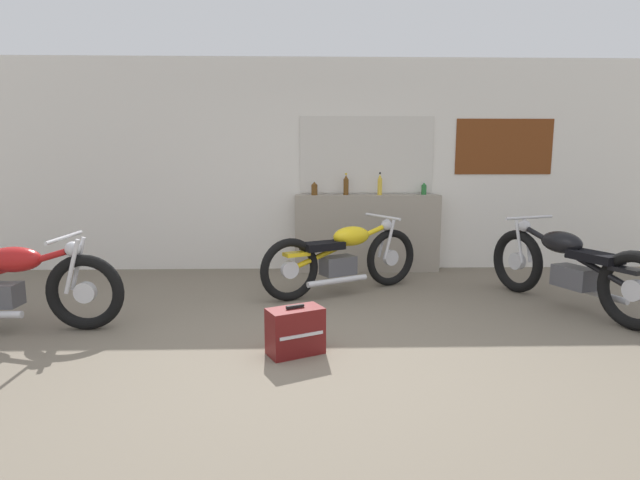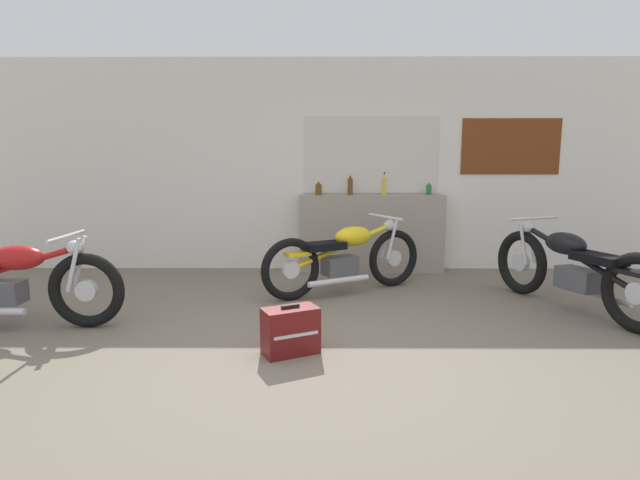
# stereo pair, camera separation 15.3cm
# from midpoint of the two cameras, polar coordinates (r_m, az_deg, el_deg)

# --- Properties ---
(ground_plane) EXTENTS (24.00, 24.00, 0.00)m
(ground_plane) POSITION_cam_midpoint_polar(r_m,az_deg,el_deg) (3.79, -0.00, -13.79)
(ground_plane) COLOR #706656
(wall_back) EXTENTS (10.00, 0.07, 2.80)m
(wall_back) POSITION_cam_midpoint_polar(r_m,az_deg,el_deg) (6.76, 0.44, 8.50)
(wall_back) COLOR silver
(wall_back) RESTS_ON ground_plane
(sill_counter) EXTENTS (1.92, 0.28, 1.02)m
(sill_counter) POSITION_cam_midpoint_polar(r_m,az_deg,el_deg) (6.69, 6.51, 0.76)
(sill_counter) COLOR gray
(sill_counter) RESTS_ON ground_plane
(bottle_leftmost) EXTENTS (0.08, 0.08, 0.19)m
(bottle_leftmost) POSITION_cam_midpoint_polar(r_m,az_deg,el_deg) (6.56, 0.50, 5.89)
(bottle_leftmost) COLOR #5B3814
(bottle_leftmost) RESTS_ON sill_counter
(bottle_left_center) EXTENTS (0.07, 0.07, 0.29)m
(bottle_left_center) POSITION_cam_midpoint_polar(r_m,az_deg,el_deg) (6.60, 4.14, 6.25)
(bottle_left_center) COLOR #5B3814
(bottle_left_center) RESTS_ON sill_counter
(bottle_center) EXTENTS (0.06, 0.06, 0.30)m
(bottle_center) POSITION_cam_midpoint_polar(r_m,az_deg,el_deg) (6.61, 8.01, 6.24)
(bottle_center) COLOR gold
(bottle_center) RESTS_ON sill_counter
(bottle_right_center) EXTENTS (0.07, 0.07, 0.18)m
(bottle_right_center) POSITION_cam_midpoint_polar(r_m,az_deg,el_deg) (6.78, 12.97, 5.70)
(bottle_right_center) COLOR #23662D
(bottle_right_center) RESTS_ON sill_counter
(motorcycle_yellow) EXTENTS (1.81, 1.05, 0.85)m
(motorcycle_yellow) POSITION_cam_midpoint_polar(r_m,az_deg,el_deg) (5.57, 3.67, -1.95)
(motorcycle_yellow) COLOR black
(motorcycle_yellow) RESTS_ON ground_plane
(motorcycle_red) EXTENTS (2.06, 0.64, 0.84)m
(motorcycle_red) POSITION_cam_midpoint_polar(r_m,az_deg,el_deg) (5.16, -31.45, -4.22)
(motorcycle_red) COLOR black
(motorcycle_red) RESTS_ON ground_plane
(motorcycle_black) EXTENTS (0.92, 1.98, 0.88)m
(motorcycle_black) POSITION_cam_midpoint_polar(r_m,az_deg,el_deg) (5.53, 27.64, -2.99)
(motorcycle_black) COLOR black
(motorcycle_black) RESTS_ON ground_plane
(hard_case_darkred) EXTENTS (0.47, 0.38, 0.39)m
(hard_case_darkred) POSITION_cam_midpoint_polar(r_m,az_deg,el_deg) (3.89, -2.25, -10.33)
(hard_case_darkred) COLOR maroon
(hard_case_darkred) RESTS_ON ground_plane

